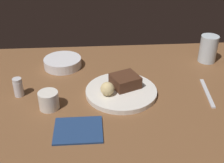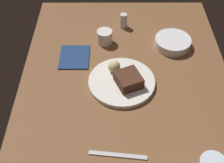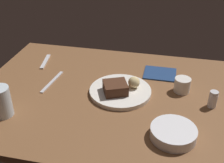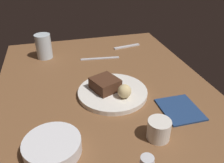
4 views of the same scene
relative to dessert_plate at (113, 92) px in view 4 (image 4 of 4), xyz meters
The scene contains 10 objects.
dining_table 3.35cm from the dessert_plate, 135.01° to the right, with size 120.00×84.00×3.00cm, color brown.
dessert_plate is the anchor object (origin of this frame).
chocolate_cake_slice 4.17cm from the dessert_plate, 117.60° to the right, with size 9.42×8.85×4.41cm, color #472819.
bread_roll 6.90cm from the dessert_plate, 29.24° to the left, with size 4.96×4.96×4.96cm, color #DBC184.
water_glass 47.43cm from the dessert_plate, 149.30° to the right, with size 7.62×7.62×11.88cm, color silver.
side_bowl 32.57cm from the dessert_plate, 45.25° to the right, with size 15.88×15.88×3.91cm, color silver.
coffee_cup 26.45cm from the dessert_plate, 15.47° to the left, with size 6.82×6.82×6.26cm, color silver.
dessert_spoon 47.04cm from the dessert_plate, 155.41° to the left, with size 15.00×1.80×0.70cm, color silver.
butter_knife 31.83cm from the dessert_plate, behind, with size 19.00×1.40×0.50cm, color silver.
folded_napkin 25.06cm from the dessert_plate, 52.49° to the left, with size 14.95×12.57×0.60cm, color navy.
Camera 4 is at (72.34, -17.33, 52.64)cm, focal length 37.30 mm.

